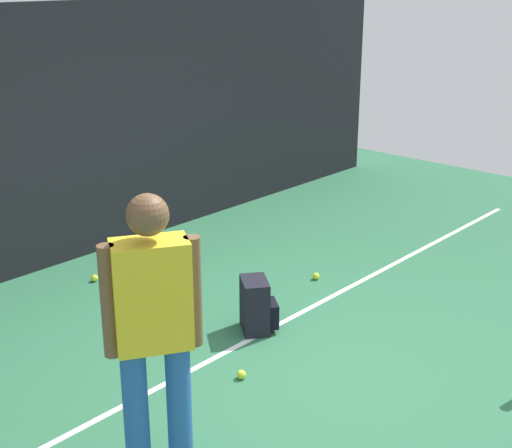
# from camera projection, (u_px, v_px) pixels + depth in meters

# --- Properties ---
(ground_plane) EXTENTS (12.00, 12.00, 0.00)m
(ground_plane) POSITION_uv_depth(u_px,v_px,m) (296.00, 363.00, 5.33)
(ground_plane) COLOR #2D6B47
(back_fence) EXTENTS (10.00, 0.10, 2.49)m
(back_fence) POSITION_uv_depth(u_px,v_px,m) (54.00, 138.00, 6.82)
(back_fence) COLOR black
(back_fence) RESTS_ON ground
(court_line) EXTENTS (9.00, 0.05, 0.00)m
(court_line) POSITION_uv_depth(u_px,v_px,m) (247.00, 341.00, 5.64)
(court_line) COLOR white
(court_line) RESTS_ON ground
(tennis_player) EXTENTS (0.47, 0.40, 1.70)m
(tennis_player) POSITION_uv_depth(u_px,v_px,m) (153.00, 326.00, 3.81)
(tennis_player) COLOR #2659A5
(tennis_player) RESTS_ON ground
(backpack) EXTENTS (0.38, 0.38, 0.44)m
(backpack) POSITION_uv_depth(u_px,v_px,m) (257.00, 306.00, 5.76)
(backpack) COLOR black
(backpack) RESTS_ON ground
(tennis_ball_near_player) EXTENTS (0.07, 0.07, 0.07)m
(tennis_ball_near_player) POSITION_uv_depth(u_px,v_px,m) (316.00, 276.00, 6.77)
(tennis_ball_near_player) COLOR #CCE033
(tennis_ball_near_player) RESTS_ON ground
(tennis_ball_by_fence) EXTENTS (0.07, 0.07, 0.07)m
(tennis_ball_by_fence) POSITION_uv_depth(u_px,v_px,m) (241.00, 375.00, 5.12)
(tennis_ball_by_fence) COLOR #CCE033
(tennis_ball_by_fence) RESTS_ON ground
(tennis_ball_mid_court) EXTENTS (0.07, 0.07, 0.07)m
(tennis_ball_mid_court) POSITION_uv_depth(u_px,v_px,m) (254.00, 293.00, 6.41)
(tennis_ball_mid_court) COLOR #CCE033
(tennis_ball_mid_court) RESTS_ON ground
(tennis_ball_far_left) EXTENTS (0.07, 0.07, 0.07)m
(tennis_ball_far_left) POSITION_uv_depth(u_px,v_px,m) (95.00, 278.00, 6.72)
(tennis_ball_far_left) COLOR #CCE033
(tennis_ball_far_left) RESTS_ON ground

